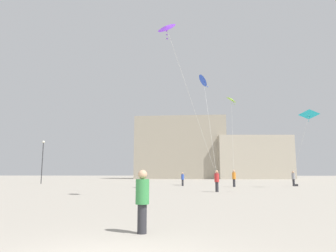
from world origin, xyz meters
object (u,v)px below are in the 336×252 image
Objects in this scene: person_in_orange at (234,178)px; kite_lime_diamond at (231,100)px; person_in_blue at (183,178)px; kite_cobalt_diamond at (204,81)px; kite_violet_diamond at (167,28)px; building_centre_hall at (252,158)px; lamppost_east at (43,155)px; person_in_green at (142,198)px; person_in_red at (217,180)px; building_left_hall at (181,148)px; person_in_grey at (293,178)px; kite_cyan_delta at (309,115)px; handbag_beside_flyer at (297,185)px.

kite_lime_diamond is at bearing -118.70° from person_in_orange.
kite_cobalt_diamond reaches higher than person_in_blue.
kite_violet_diamond reaches higher than person_in_orange.
lamppost_east is at bearing -134.70° from building_centre_hall.
kite_lime_diamond reaches higher than person_in_green.
lamppost_east is at bearing -37.64° from person_in_orange.
kite_cobalt_diamond is at bearing 100.67° from person_in_green.
building_centre_hall is (13.39, 53.70, 4.28)m from person_in_red.
person_in_orange is at bearing -80.77° from building_left_hall.
person_in_grey is 7.96m from kite_cyan_delta.
handbag_beside_flyer is at bearing -9.17° from lamppost_east.
person_in_grey is 1.09× the size of person_in_blue.
kite_lime_diamond is at bearing 95.31° from person_in_green.
person_in_blue is at bearing -40.97° from person_in_orange.
building_left_hall reaches higher than kite_cyan_delta.
kite_violet_diamond is (-13.38, -18.25, 9.96)m from person_in_grey.
kite_violet_diamond is (-3.61, -6.95, 9.96)m from person_in_red.
building_left_hall is (-14.90, 47.03, 0.33)m from kite_cyan_delta.
lamppost_east is (-22.39, 13.23, -6.53)m from kite_cobalt_diamond.
kite_lime_diamond is 29.41× the size of handbag_beside_flyer.
building_left_hall reaches higher than handbag_beside_flyer.
handbag_beside_flyer is (13.57, 28.99, -0.78)m from person_in_green.
person_in_grey is 0.18× the size of kite_cobalt_diamond.
handbag_beside_flyer is (13.20, 0.20, -0.76)m from person_in_blue.
kite_violet_diamond reaches higher than lamppost_east.
handbag_beside_flyer is (33.28, -5.37, -3.86)m from lamppost_east.
person_in_blue is 0.16× the size of kite_violet_diamond.
building_centre_hall is (10.73, 44.57, 4.22)m from person_in_orange.
person_in_green is (-6.10, -26.72, -0.12)m from person_in_orange.
kite_cobalt_diamond reaches higher than kite_lime_diamond.
person_in_orange is 1.13× the size of person_in_green.
person_in_orange is at bearing 163.15° from kite_cyan_delta.
person_in_red is at bearing -104.00° from building_centre_hall.
kite_lime_diamond reaches higher than person_in_orange.
person_in_red is (3.08, -11.20, 0.09)m from person_in_blue.
person_in_blue is at bearing -111.18° from building_centre_hall.
kite_cyan_delta is at bearing -87.86° from handbag_beside_flyer.
kite_cobalt_diamond is 1.05× the size of kite_lime_diamond.
building_left_hall is (-1.53, 42.65, 6.97)m from person_in_blue.
person_in_orange is 5.82× the size of handbag_beside_flyer.
kite_cyan_delta reaches higher than handbag_beside_flyer.
building_left_hall is (-7.47, 43.16, -2.40)m from kite_lime_diamond.
kite_violet_diamond is (-2.85, -10.49, 0.41)m from kite_cobalt_diamond.
person_in_grey is 24.73m from kite_violet_diamond.
handbag_beside_flyer is at bearing 53.18° from kite_violet_diamond.
kite_violet_diamond is at bearing -139.24° from person_in_red.
building_centre_hall is 58.43× the size of handbag_beside_flyer.
person_in_orange is (-7.11, -2.17, 0.06)m from person_in_grey.
person_in_red is at bearing -146.48° from kite_cyan_delta.
kite_cyan_delta is 0.67× the size of kite_cobalt_diamond.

